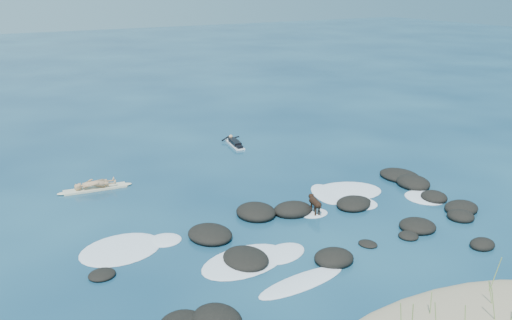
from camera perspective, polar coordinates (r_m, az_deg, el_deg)
ground at (r=20.09m, az=2.25°, el=-6.09°), size 160.00×160.00×0.00m
dune_grass at (r=14.57m, az=20.29°, el=-14.56°), size 3.84×1.96×1.19m
reef_rocks at (r=19.85m, az=7.86°, el=-6.19°), size 14.61×7.56×0.55m
breaking_foam at (r=19.66m, az=2.80°, el=-6.61°), size 13.90×6.97×0.12m
standing_surfer_rig at (r=23.58m, az=-15.90°, el=-1.38°), size 2.96×0.74×1.68m
paddling_surfer_rig at (r=28.95m, az=-2.15°, el=1.73°), size 1.03×2.20×0.38m
dog at (r=20.56m, az=5.90°, el=-4.23°), size 0.42×1.06×0.68m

